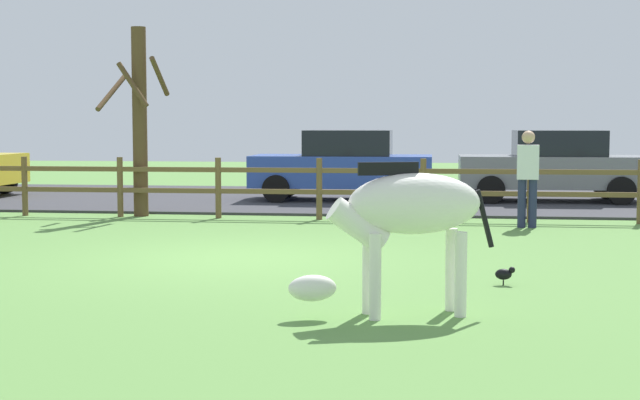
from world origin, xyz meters
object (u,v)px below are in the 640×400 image
Objects in this scene: parked_car_blue at (343,165)px; visitor_right_of_tree at (528,174)px; zebra at (406,215)px; crow_on_grass at (505,274)px; bare_tree at (139,118)px; parked_car_grey at (553,165)px.

parked_car_blue is 2.45× the size of visitor_right_of_tree.
zebra is 0.47× the size of parked_car_blue.
crow_on_grass is at bearing 59.72° from zebra.
bare_tree is 5.14m from parked_car_blue.
visitor_right_of_tree is (-0.99, -4.97, 0.06)m from parked_car_grey.
zebra is 12.30m from parked_car_blue.
parked_car_grey is at bearing 78.72° from visitor_right_of_tree.
bare_tree is 10.13m from zebra.
parked_car_grey is 5.07m from visitor_right_of_tree.
parked_car_grey reaches higher than crow_on_grass.
visitor_right_of_tree is (7.13, -1.05, -0.95)m from bare_tree.
bare_tree is 0.89× the size of parked_car_grey.
parked_car_grey is (2.76, 12.47, -0.08)m from zebra.
visitor_right_of_tree is (1.77, 7.50, -0.02)m from zebra.
zebra is 0.47× the size of parked_car_grey.
parked_car_grey and parked_car_blue have the same top height.
bare_tree reaches higher than crow_on_grass.
bare_tree is at bearing -134.17° from parked_car_blue.
parked_car_grey is (8.12, 3.92, -1.01)m from bare_tree.
zebra is (5.36, -8.55, -0.93)m from bare_tree.
bare_tree is at bearing -154.22° from parked_car_grey.
parked_car_grey is (1.74, 10.73, 0.72)m from crow_on_grass.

